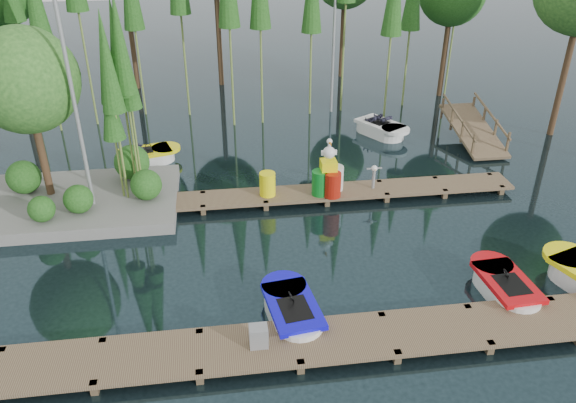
{
  "coord_description": "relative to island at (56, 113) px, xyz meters",
  "views": [
    {
      "loc": [
        -1.47,
        -13.85,
        9.07
      ],
      "look_at": [
        0.5,
        0.5,
        1.1
      ],
      "focal_mm": 35.0,
      "sensor_mm": 36.0,
      "label": 1
    }
  ],
  "objects": [
    {
      "name": "boat_blue",
      "position": [
        6.36,
        -6.71,
        -2.94
      ],
      "size": [
        1.45,
        2.63,
        0.84
      ],
      "rotation": [
        0.0,
        0.0,
        0.14
      ],
      "color": "white",
      "rests_on": "ground"
    },
    {
      "name": "seagull_post",
      "position": [
        9.98,
        -0.79,
        -2.32
      ],
      "size": [
        0.52,
        0.28,
        0.84
      ],
      "color": "gray",
      "rests_on": "far_dock"
    },
    {
      "name": "ramp",
      "position": [
        15.3,
        3.21,
        -2.6
      ],
      "size": [
        1.5,
        3.94,
        1.49
      ],
      "color": "brown",
      "rests_on": "ground"
    },
    {
      "name": "far_dock",
      "position": [
        7.3,
        -0.79,
        -2.95
      ],
      "size": [
        15.0,
        1.2,
        0.5
      ],
      "color": "brown",
      "rests_on": "ground"
    },
    {
      "name": "yellow_barrel",
      "position": [
        6.39,
        -0.79,
        -2.49
      ],
      "size": [
        0.53,
        0.53,
        0.79
      ],
      "primitive_type": "cylinder",
      "color": "#FFF40D",
      "rests_on": "far_dock"
    },
    {
      "name": "lamp_rear",
      "position": [
        10.3,
        7.71,
        1.08
      ],
      "size": [
        0.3,
        0.3,
        7.25
      ],
      "color": "gray",
      "rests_on": "ground"
    },
    {
      "name": "boat_yellow_far",
      "position": [
        2.15,
        3.02,
        -2.93
      ],
      "size": [
        2.64,
        1.74,
        1.22
      ],
      "rotation": [
        0.0,
        0.0,
        -0.06
      ],
      "color": "white",
      "rests_on": "ground"
    },
    {
      "name": "near_dock",
      "position": [
        6.3,
        -7.79,
        -2.95
      ],
      "size": [
        18.0,
        1.5,
        0.5
      ],
      "color": "brown",
      "rests_on": "ground"
    },
    {
      "name": "utility_cabinet",
      "position": [
        5.46,
        -7.79,
        -2.63
      ],
      "size": [
        0.41,
        0.35,
        0.5
      ],
      "primitive_type": "cube",
      "color": "gray",
      "rests_on": "near_dock"
    },
    {
      "name": "ground_plane",
      "position": [
        6.3,
        -3.29,
        -3.18
      ],
      "size": [
        90.0,
        90.0,
        0.0
      ],
      "primitive_type": "plane",
      "color": "#1B2D32"
    },
    {
      "name": "lamp_island",
      "position": [
        0.8,
        -0.79,
        1.08
      ],
      "size": [
        0.3,
        0.3,
        7.25
      ],
      "color": "gray",
      "rests_on": "ground"
    },
    {
      "name": "island",
      "position": [
        0.0,
        0.0,
        0.0
      ],
      "size": [
        6.2,
        4.2,
        6.75
      ],
      "color": "slate",
      "rests_on": "ground"
    },
    {
      "name": "boat_white_far",
      "position": [
        11.8,
        4.54,
        -2.91
      ],
      "size": [
        2.35,
        2.83,
        1.23
      ],
      "rotation": [
        0.0,
        0.0,
        -0.33
      ],
      "color": "white",
      "rests_on": "ground"
    },
    {
      "name": "boat_red",
      "position": [
        11.89,
        -6.51,
        -2.95
      ],
      "size": [
        1.24,
        2.49,
        0.82
      ],
      "rotation": [
        0.0,
        0.0,
        0.06
      ],
      "color": "white",
      "rests_on": "ground"
    },
    {
      "name": "drum_cluster",
      "position": [
        8.42,
        -0.94,
        -2.32
      ],
      "size": [
        1.12,
        1.03,
        1.93
      ],
      "color": "#0C711F",
      "rests_on": "far_dock"
    }
  ]
}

